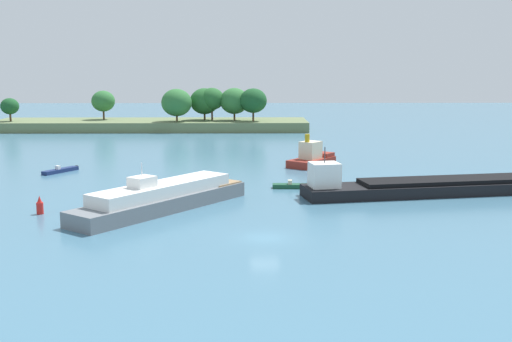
{
  "coord_description": "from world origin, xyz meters",
  "views": [
    {
      "loc": [
        -1.5,
        -54.1,
        15.08
      ],
      "look_at": [
        -0.37,
        28.5,
        1.2
      ],
      "focal_mm": 44.44,
      "sensor_mm": 36.0,
      "label": 1
    }
  ],
  "objects_px": {
    "channel_buoy_red": "(40,206)",
    "small_motorboat": "(293,186)",
    "cargo_barge": "(444,186)",
    "white_riverboat": "(163,198)",
    "fishing_skiff": "(60,170)",
    "tugboat": "(312,157)"
  },
  "relations": [
    {
      "from": "tugboat",
      "to": "white_riverboat",
      "type": "distance_m",
      "value": 34.91
    },
    {
      "from": "small_motorboat",
      "to": "channel_buoy_red",
      "type": "xyz_separation_m",
      "value": [
        -26.91,
        -13.41,
        0.53
      ]
    },
    {
      "from": "cargo_barge",
      "to": "fishing_skiff",
      "type": "distance_m",
      "value": 52.29
    },
    {
      "from": "channel_buoy_red",
      "to": "cargo_barge",
      "type": "bearing_deg",
      "value": 12.35
    },
    {
      "from": "channel_buoy_red",
      "to": "small_motorboat",
      "type": "bearing_deg",
      "value": 26.48
    },
    {
      "from": "white_riverboat",
      "to": "fishing_skiff",
      "type": "xyz_separation_m",
      "value": [
        -17.68,
        23.94,
        -1.07
      ]
    },
    {
      "from": "fishing_skiff",
      "to": "channel_buoy_red",
      "type": "relative_size",
      "value": 3.0
    },
    {
      "from": "tugboat",
      "to": "white_riverboat",
      "type": "xyz_separation_m",
      "value": [
        -18.67,
        -29.5,
        0.1
      ]
    },
    {
      "from": "cargo_barge",
      "to": "white_riverboat",
      "type": "bearing_deg",
      "value": -165.78
    },
    {
      "from": "white_riverboat",
      "to": "channel_buoy_red",
      "type": "xyz_separation_m",
      "value": [
        -12.35,
        -1.59,
        -0.54
      ]
    },
    {
      "from": "cargo_barge",
      "to": "channel_buoy_red",
      "type": "relative_size",
      "value": 18.8
    },
    {
      "from": "white_riverboat",
      "to": "channel_buoy_red",
      "type": "height_order",
      "value": "white_riverboat"
    },
    {
      "from": "tugboat",
      "to": "cargo_barge",
      "type": "height_order",
      "value": "cargo_barge"
    },
    {
      "from": "fishing_skiff",
      "to": "channel_buoy_red",
      "type": "bearing_deg",
      "value": -78.21
    },
    {
      "from": "cargo_barge",
      "to": "fishing_skiff",
      "type": "bearing_deg",
      "value": 162.43
    },
    {
      "from": "fishing_skiff",
      "to": "small_motorboat",
      "type": "bearing_deg",
      "value": -20.61
    },
    {
      "from": "small_motorboat",
      "to": "cargo_barge",
      "type": "height_order",
      "value": "cargo_barge"
    },
    {
      "from": "cargo_barge",
      "to": "fishing_skiff",
      "type": "xyz_separation_m",
      "value": [
        -49.85,
        15.78,
        -0.7
      ]
    },
    {
      "from": "small_motorboat",
      "to": "cargo_barge",
      "type": "relative_size",
      "value": 0.15
    },
    {
      "from": "white_riverboat",
      "to": "cargo_barge",
      "type": "height_order",
      "value": "cargo_barge"
    },
    {
      "from": "white_riverboat",
      "to": "channel_buoy_red",
      "type": "bearing_deg",
      "value": -172.66
    },
    {
      "from": "fishing_skiff",
      "to": "cargo_barge",
      "type": "bearing_deg",
      "value": -17.57
    }
  ]
}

